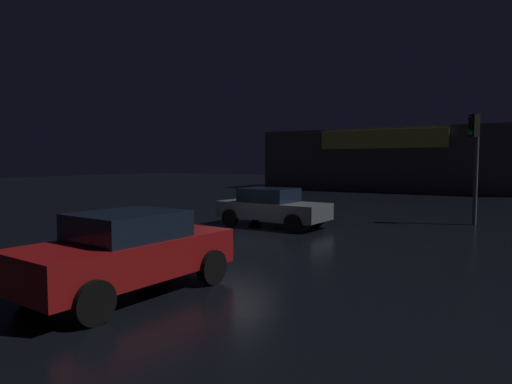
# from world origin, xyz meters

# --- Properties ---
(ground_plane) EXTENTS (120.00, 120.00, 0.00)m
(ground_plane) POSITION_xyz_m (0.00, 0.00, 0.00)
(ground_plane) COLOR black
(store_building) EXTENTS (21.51, 7.06, 5.21)m
(store_building) POSITION_xyz_m (-1.42, 26.64, 2.61)
(store_building) COLOR #4C4742
(store_building) RESTS_ON ground
(traffic_signal_opposite) EXTENTS (0.42, 0.42, 4.26)m
(traffic_signal_opposite) POSITION_xyz_m (6.55, 6.80, 2.97)
(traffic_signal_opposite) COLOR #595B60
(traffic_signal_opposite) RESTS_ON ground
(car_near) EXTENTS (2.22, 4.20, 1.52)m
(car_near) POSITION_xyz_m (1.82, -6.28, 0.79)
(car_near) COLOR #A51414
(car_near) RESTS_ON ground
(car_far) EXTENTS (4.29, 2.20, 1.45)m
(car_far) POSITION_xyz_m (0.04, 2.48, 0.75)
(car_far) COLOR slate
(car_far) RESTS_ON ground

